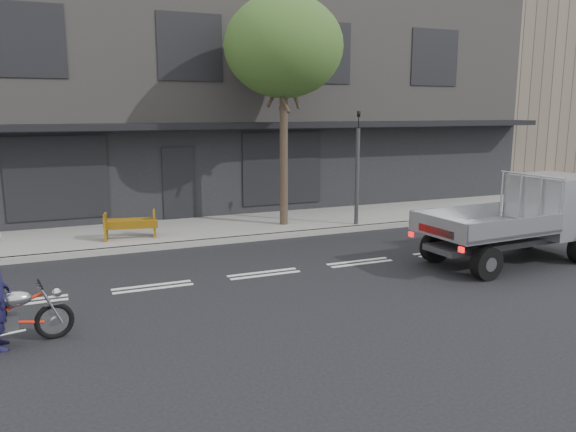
# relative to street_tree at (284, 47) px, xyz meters

# --- Properties ---
(ground) EXTENTS (80.00, 80.00, 0.00)m
(ground) POSITION_rel_street_tree_xyz_m (-2.20, -4.20, -5.28)
(ground) COLOR black
(ground) RESTS_ON ground
(sidewalk) EXTENTS (32.00, 3.20, 0.15)m
(sidewalk) POSITION_rel_street_tree_xyz_m (-2.20, 0.50, -5.20)
(sidewalk) COLOR gray
(sidewalk) RESTS_ON ground
(kerb) EXTENTS (32.00, 0.20, 0.15)m
(kerb) POSITION_rel_street_tree_xyz_m (-2.20, -1.10, -5.20)
(kerb) COLOR gray
(kerb) RESTS_ON ground
(building_main) EXTENTS (26.00, 10.00, 8.00)m
(building_main) POSITION_rel_street_tree_xyz_m (-2.20, 7.10, -1.28)
(building_main) COLOR slate
(building_main) RESTS_ON ground
(building_neighbour) EXTENTS (14.00, 10.00, 10.00)m
(building_neighbour) POSITION_rel_street_tree_xyz_m (17.80, 7.10, -0.28)
(building_neighbour) COLOR brown
(building_neighbour) RESTS_ON ground
(street_tree) EXTENTS (3.40, 3.40, 6.74)m
(street_tree) POSITION_rel_street_tree_xyz_m (0.00, 0.00, 0.00)
(street_tree) COLOR #382B21
(street_tree) RESTS_ON ground
(traffic_light_pole) EXTENTS (0.12, 0.12, 3.50)m
(traffic_light_pole) POSITION_rel_street_tree_xyz_m (2.00, -0.85, -3.63)
(traffic_light_pole) COLOR #2D2D30
(traffic_light_pole) RESTS_ON ground
(motorcycle) EXTENTS (1.82, 0.53, 0.94)m
(motorcycle) POSITION_rel_street_tree_xyz_m (-7.05, -6.29, -4.80)
(motorcycle) COLOR black
(motorcycle) RESTS_ON ground
(flatbed_ute) EXTENTS (4.57, 2.10, 2.07)m
(flatbed_ute) POSITION_rel_street_tree_xyz_m (4.47, -5.45, -4.10)
(flatbed_ute) COLOR black
(flatbed_ute) RESTS_ON ground
(construction_barrier) EXTENTS (1.43, 0.78, 0.76)m
(construction_barrier) POSITION_rel_street_tree_xyz_m (-4.50, -0.39, -4.75)
(construction_barrier) COLOR #F29F0C
(construction_barrier) RESTS_ON sidewalk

